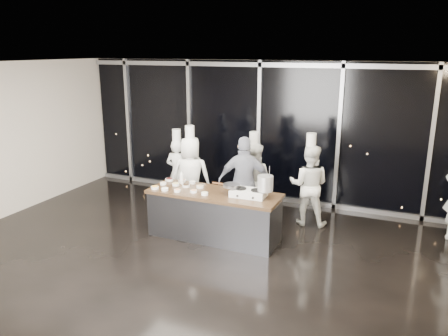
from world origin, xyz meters
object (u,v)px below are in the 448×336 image
at_px(guest, 245,182).
at_px(chef_right, 309,185).
at_px(demo_counter, 214,215).
at_px(frying_pan, 231,185).
at_px(chef_far_left, 178,172).
at_px(stove, 249,193).
at_px(stock_pot, 265,183).
at_px(chef_center, 253,180).
at_px(chef_left, 191,176).

bearing_deg(guest, chef_right, -170.49).
relative_size(demo_counter, frying_pan, 4.66).
height_order(chef_far_left, chef_right, chef_right).
bearing_deg(chef_right, demo_counter, 37.72).
height_order(stove, frying_pan, frying_pan).
relative_size(stock_pot, chef_far_left, 0.16).
bearing_deg(frying_pan, chef_center, 89.04).
xyz_separation_m(stove, chef_left, (-1.60, 0.84, -0.10)).
relative_size(frying_pan, chef_far_left, 0.30).
xyz_separation_m(demo_counter, chef_far_left, (-1.49, 1.30, 0.33)).
distance_m(demo_counter, frying_pan, 0.70).
bearing_deg(demo_counter, stove, 2.81).
bearing_deg(chef_right, guest, 20.62).
bearing_deg(chef_left, chef_center, -175.82).
bearing_deg(chef_center, frying_pan, 92.16).
height_order(demo_counter, chef_center, chef_center).
distance_m(frying_pan, guest, 0.80).
xyz_separation_m(stock_pot, chef_left, (-1.91, 0.83, -0.31)).
bearing_deg(chef_right, stock_pot, 64.41).
height_order(demo_counter, stock_pot, stock_pot).
bearing_deg(chef_right, chef_far_left, -4.22).
relative_size(frying_pan, chef_right, 0.28).
height_order(stock_pot, chef_right, chef_right).
xyz_separation_m(stove, chef_far_left, (-2.16, 1.27, -0.18)).
bearing_deg(chef_center, chef_right, -176.06).
bearing_deg(stove, demo_counter, -179.42).
bearing_deg(stove, chef_left, 150.06).
bearing_deg(chef_far_left, stock_pot, 153.45).
distance_m(chef_far_left, chef_center, 1.79).
distance_m(stove, frying_pan, 0.35).
bearing_deg(frying_pan, demo_counter, -179.08).
xyz_separation_m(demo_counter, stock_pot, (0.97, 0.04, 0.72)).
bearing_deg(frying_pan, stove, 0.24).
bearing_deg(chef_left, guest, 161.59).
bearing_deg(frying_pan, chef_left, 143.72).
height_order(stove, chef_far_left, chef_far_left).
height_order(frying_pan, chef_center, chef_center).
relative_size(stove, guest, 0.35).
distance_m(stove, chef_far_left, 2.51).
relative_size(chef_far_left, chef_left, 0.90).
height_order(demo_counter, guest, guest).
bearing_deg(demo_counter, chef_left, 137.02).
xyz_separation_m(chef_left, chef_center, (1.24, 0.43, -0.06)).
height_order(frying_pan, chef_left, chef_left).
distance_m(demo_counter, stock_pot, 1.21).
bearing_deg(stock_pot, chef_center, 117.87).
xyz_separation_m(stove, guest, (-0.36, 0.77, -0.06)).
relative_size(stove, chef_center, 0.35).
height_order(chef_far_left, guest, guest).
bearing_deg(chef_far_left, frying_pan, 145.36).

